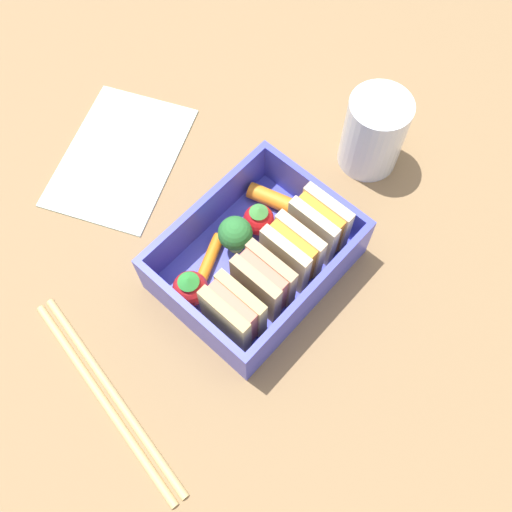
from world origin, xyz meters
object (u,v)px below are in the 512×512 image
object	(u,v)px
sandwich_center_left	(292,253)
sandwich_center_right	(233,312)
carrot_stick_left	(210,259)
sandwich_center	(263,282)
carrot_stick_far_left	(275,200)
broccoli_floret	(238,231)
strawberry_left	(190,288)
folded_napkin	(118,158)
strawberry_far_left	(259,219)
sandwich_left	(319,225)
chopstick_pair	(107,395)
drinking_glass	(378,136)

from	to	relation	value
sandwich_center_left	sandwich_center_right	world-z (taller)	same
sandwich_center_left	sandwich_center_right	bearing A→B (deg)	0.00
sandwich_center_left	carrot_stick_left	bearing A→B (deg)	-51.96
sandwich_center	carrot_stick_far_left	bearing A→B (deg)	-145.12
broccoli_floret	strawberry_left	world-z (taller)	broccoli_floret
strawberry_left	folded_napkin	world-z (taller)	strawberry_left
sandwich_center	carrot_stick_far_left	size ratio (longest dim) A/B	1.08
strawberry_far_left	folded_napkin	world-z (taller)	strawberry_far_left
carrot_stick_far_left	strawberry_left	bearing A→B (deg)	3.62
sandwich_left	sandwich_center_right	bearing A→B (deg)	0.00
sandwich_center_left	folded_napkin	world-z (taller)	sandwich_center_left
chopstick_pair	sandwich_center	bearing A→B (deg)	165.95
sandwich_center_right	folded_napkin	size ratio (longest dim) A/B	0.36
sandwich_center_right	sandwich_center_left	bearing A→B (deg)	180.00
sandwich_center_left	strawberry_left	size ratio (longest dim) A/B	1.54
strawberry_left	carrot_stick_left	bearing A→B (deg)	-161.84
sandwich_center_right	broccoli_floret	size ratio (longest dim) A/B	1.35
sandwich_left	sandwich_center_left	xyz separation A→B (cm)	(3.54, 0.00, 0.00)
carrot_stick_far_left	chopstick_pair	distance (cm)	22.19
broccoli_floret	chopstick_pair	xyz separation A→B (cm)	(16.85, 1.10, -3.29)
carrot_stick_left	strawberry_left	bearing A→B (deg)	18.16
folded_napkin	carrot_stick_far_left	bearing A→B (deg)	111.30
carrot_stick_left	strawberry_left	size ratio (longest dim) A/B	1.31
sandwich_center	drinking_glass	bearing A→B (deg)	-173.84
carrot_stick_far_left	drinking_glass	xyz separation A→B (cm)	(-10.62, 3.20, 1.99)
carrot_stick_far_left	chopstick_pair	xyz separation A→B (cm)	(22.08, 1.47, -1.61)
strawberry_left	sandwich_center	bearing A→B (deg)	133.03
sandwich_center_right	carrot_stick_left	world-z (taller)	sandwich_center_right
sandwich_left	chopstick_pair	xyz separation A→B (cm)	(21.79, -3.68, -3.63)
strawberry_left	drinking_glass	bearing A→B (deg)	173.62
strawberry_far_left	sandwich_center	bearing A→B (deg)	45.25
carrot_stick_far_left	broccoli_floret	xyz separation A→B (cm)	(5.24, 0.37, 1.68)
chopstick_pair	drinking_glass	bearing A→B (deg)	176.96
broccoli_floret	strawberry_left	xyz separation A→B (cm)	(6.27, 0.36, -0.82)
sandwich_center_right	sandwich_center	bearing A→B (deg)	180.00
sandwich_center	carrot_stick_far_left	distance (cm)	9.22
sandwich_center_left	broccoli_floret	xyz separation A→B (cm)	(1.40, -4.78, -0.33)
carrot_stick_far_left	chopstick_pair	world-z (taller)	carrot_stick_far_left
folded_napkin	strawberry_left	bearing A→B (deg)	70.87
chopstick_pair	carrot_stick_left	bearing A→B (deg)	-172.48
broccoli_floret	drinking_glass	xyz separation A→B (cm)	(-15.85, 2.84, 0.31)
carrot_stick_far_left	folded_napkin	xyz separation A→B (cm)	(5.96, -15.27, -1.76)
sandwich_center	strawberry_left	world-z (taller)	sandwich_center
folded_napkin	chopstick_pair	bearing A→B (deg)	46.07
drinking_glass	strawberry_far_left	bearing A→B (deg)	-11.32
drinking_glass	folded_napkin	size ratio (longest dim) A/B	0.52
strawberry_far_left	chopstick_pair	distance (cm)	19.46
sandwich_center_right	broccoli_floret	distance (cm)	7.44
strawberry_far_left	carrot_stick_left	bearing A→B (deg)	-9.41
broccoli_floret	sandwich_center_right	bearing A→B (deg)	40.05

